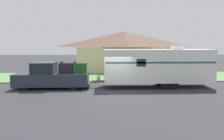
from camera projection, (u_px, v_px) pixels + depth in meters
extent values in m
plane|color=#2D2D33|center=(116.00, 91.00, 15.88)|extent=(120.00, 120.00, 0.00)
cube|color=#999993|center=(113.00, 82.00, 19.59)|extent=(80.00, 0.30, 0.14)
cube|color=#568442|center=(111.00, 77.00, 23.22)|extent=(80.00, 7.00, 0.03)
cube|color=beige|center=(124.00, 58.00, 29.41)|extent=(11.87, 6.84, 3.12)
pyramid|color=brown|center=(124.00, 39.00, 29.12)|extent=(12.81, 7.39, 2.04)
cube|color=#4C3828|center=(127.00, 64.00, 26.11)|extent=(1.00, 0.06, 2.10)
cylinder|color=black|center=(24.00, 85.00, 16.16)|extent=(0.83, 0.28, 0.83)
cylinder|color=black|center=(31.00, 81.00, 17.85)|extent=(0.83, 0.28, 0.83)
cylinder|color=black|center=(74.00, 85.00, 16.33)|extent=(0.83, 0.28, 0.83)
cylinder|color=black|center=(77.00, 81.00, 18.02)|extent=(0.83, 0.28, 0.83)
cube|color=#282D38|center=(37.00, 79.00, 17.00)|extent=(3.29, 2.06, 0.95)
cube|color=#19232D|center=(44.00, 68.00, 16.93)|extent=(1.71, 1.90, 0.85)
cube|color=#282D38|center=(73.00, 79.00, 17.14)|extent=(2.35, 2.06, 0.95)
cube|color=#333333|center=(89.00, 83.00, 17.23)|extent=(0.12, 1.86, 0.20)
cube|color=black|center=(66.00, 68.00, 17.01)|extent=(1.08, 0.87, 0.80)
cube|color=black|center=(62.00, 62.00, 16.94)|extent=(0.10, 0.95, 0.08)
cube|color=#194C1E|center=(80.00, 68.00, 17.06)|extent=(1.08, 0.87, 0.80)
cube|color=black|center=(75.00, 62.00, 16.99)|extent=(0.10, 0.95, 0.08)
cylinder|color=black|center=(164.00, 85.00, 16.52)|extent=(0.68, 0.22, 0.68)
cylinder|color=black|center=(158.00, 81.00, 18.48)|extent=(0.68, 0.22, 0.68)
cylinder|color=black|center=(174.00, 85.00, 16.55)|extent=(0.68, 0.22, 0.68)
cylinder|color=black|center=(167.00, 81.00, 18.51)|extent=(0.68, 0.22, 0.68)
cube|color=silver|center=(158.00, 65.00, 17.33)|extent=(8.49, 2.25, 2.54)
cube|color=#1E6660|center=(162.00, 63.00, 16.17)|extent=(8.32, 0.01, 0.14)
cube|color=#383838|center=(98.00, 81.00, 17.24)|extent=(1.01, 0.12, 0.10)
cylinder|color=silver|center=(99.00, 78.00, 17.22)|extent=(0.28, 0.28, 0.36)
cube|color=silver|center=(177.00, 48.00, 17.24)|extent=(0.80, 0.68, 0.28)
cube|color=#19232D|center=(141.00, 63.00, 16.09)|extent=(0.70, 0.01, 0.56)
cylinder|color=brown|center=(205.00, 74.00, 20.91)|extent=(0.09, 0.09, 1.15)
cube|color=black|center=(205.00, 67.00, 20.83)|extent=(0.48, 0.20, 0.22)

